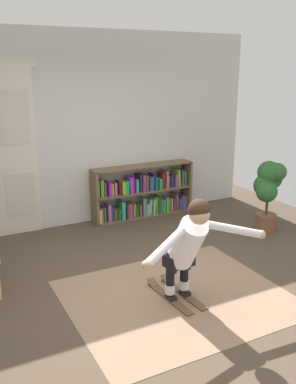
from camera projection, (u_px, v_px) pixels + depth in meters
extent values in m
plane|color=#4E3F30|center=(157.00, 296.00, 4.57)|extent=(7.20, 7.20, 0.00)
cube|color=silver|center=(75.00, 130.00, 6.38)|extent=(6.00, 0.10, 2.90)
cube|color=beige|center=(17.00, 154.00, 6.02)|extent=(0.55, 0.04, 2.35)
cube|color=beige|center=(14.00, 118.00, 5.86)|extent=(0.41, 0.01, 0.76)
cube|color=beige|center=(21.00, 194.00, 6.17)|extent=(0.41, 0.01, 0.64)
cube|color=#96735B|center=(177.00, 297.00, 4.54)|extent=(2.27, 1.92, 0.01)
cube|color=brown|center=(95.00, 198.00, 6.57)|extent=(0.04, 0.30, 0.85)
cube|color=brown|center=(186.00, 185.00, 7.31)|extent=(0.04, 0.30, 0.85)
cube|color=brown|center=(143.00, 215.00, 7.06)|extent=(1.67, 0.30, 0.02)
cube|color=brown|center=(143.00, 191.00, 6.94)|extent=(1.67, 0.30, 0.02)
cube|color=brown|center=(143.00, 166.00, 6.83)|extent=(1.67, 0.30, 0.02)
cube|color=#C9C758|center=(98.00, 215.00, 6.67)|extent=(0.05, 0.23, 0.22)
cube|color=#A55F60|center=(101.00, 214.00, 6.71)|extent=(0.03, 0.17, 0.23)
cube|color=#3C6D48|center=(104.00, 214.00, 6.71)|extent=(0.03, 0.14, 0.24)
cube|color=#B25BA1|center=(108.00, 212.00, 6.73)|extent=(0.04, 0.21, 0.28)
cube|color=navy|center=(111.00, 213.00, 6.76)|extent=(0.04, 0.14, 0.23)
cube|color=brown|center=(114.00, 214.00, 6.80)|extent=(0.06, 0.17, 0.19)
cube|color=#1D5C31|center=(117.00, 213.00, 6.82)|extent=(0.05, 0.22, 0.19)
cube|color=teal|center=(121.00, 210.00, 6.84)|extent=(0.06, 0.23, 0.29)
cube|color=brown|center=(126.00, 211.00, 6.87)|extent=(0.03, 0.23, 0.23)
cube|color=#864875|center=(128.00, 210.00, 6.92)|extent=(0.06, 0.21, 0.23)
cube|color=olive|center=(132.00, 209.00, 6.95)|extent=(0.05, 0.21, 0.23)
cube|color=#1A6A1B|center=(135.00, 210.00, 6.99)|extent=(0.06, 0.15, 0.18)
cube|color=brown|center=(138.00, 209.00, 7.00)|extent=(0.04, 0.20, 0.19)
cube|color=slate|center=(143.00, 206.00, 7.00)|extent=(0.06, 0.17, 0.29)
cube|color=#86A166|center=(146.00, 208.00, 7.05)|extent=(0.05, 0.22, 0.19)
cube|color=#68C0CE|center=(148.00, 206.00, 7.09)|extent=(0.06, 0.18, 0.24)
cube|color=#8CC367|center=(152.00, 206.00, 7.08)|extent=(0.05, 0.18, 0.25)
cube|color=#538331|center=(154.00, 204.00, 7.11)|extent=(0.04, 0.21, 0.28)
cube|color=#2E5B13|center=(157.00, 204.00, 7.12)|extent=(0.03, 0.20, 0.29)
cube|color=#48728B|center=(160.00, 205.00, 7.17)|extent=(0.03, 0.18, 0.22)
cube|color=#26B26D|center=(162.00, 205.00, 7.21)|extent=(0.05, 0.18, 0.21)
cube|color=olive|center=(165.00, 204.00, 7.19)|extent=(0.03, 0.16, 0.25)
cube|color=#308658|center=(167.00, 204.00, 7.24)|extent=(0.04, 0.18, 0.21)
cube|color=tan|center=(170.00, 204.00, 7.26)|extent=(0.03, 0.15, 0.21)
cube|color=#732161|center=(172.00, 203.00, 7.29)|extent=(0.07, 0.19, 0.22)
cube|color=brown|center=(175.00, 201.00, 7.30)|extent=(0.04, 0.22, 0.29)
cube|color=#19584C|center=(178.00, 203.00, 7.30)|extent=(0.04, 0.20, 0.20)
cube|color=purple|center=(180.00, 201.00, 7.35)|extent=(0.05, 0.22, 0.24)
cube|color=#2F7B40|center=(183.00, 201.00, 7.38)|extent=(0.04, 0.18, 0.22)
cube|color=#4DCC4F|center=(96.00, 189.00, 6.55)|extent=(0.03, 0.18, 0.25)
cube|color=#589622|center=(101.00, 188.00, 6.58)|extent=(0.05, 0.17, 0.27)
cube|color=#604685|center=(104.00, 189.00, 6.63)|extent=(0.03, 0.15, 0.22)
cube|color=#A4269B|center=(108.00, 188.00, 6.64)|extent=(0.04, 0.23, 0.22)
cube|color=#A19045|center=(111.00, 189.00, 6.67)|extent=(0.03, 0.15, 0.19)
cube|color=#B87086|center=(114.00, 188.00, 6.71)|extent=(0.04, 0.16, 0.19)
cube|color=#561825|center=(118.00, 187.00, 6.73)|extent=(0.03, 0.20, 0.21)
cube|color=#8AB01D|center=(122.00, 187.00, 6.74)|extent=(0.05, 0.21, 0.21)
cube|color=#1CAC65|center=(126.00, 187.00, 6.76)|extent=(0.07, 0.16, 0.20)
cube|color=purple|center=(129.00, 185.00, 6.79)|extent=(0.07, 0.21, 0.26)
cube|color=#67164F|center=(132.00, 184.00, 6.82)|extent=(0.03, 0.17, 0.25)
cube|color=#2EB594|center=(136.00, 185.00, 6.84)|extent=(0.04, 0.15, 0.21)
cube|color=#41234F|center=(138.00, 182.00, 6.87)|extent=(0.03, 0.22, 0.28)
cube|color=#793953|center=(142.00, 182.00, 6.89)|extent=(0.06, 0.24, 0.28)
cube|color=#76466F|center=(145.00, 182.00, 6.94)|extent=(0.03, 0.20, 0.25)
cube|color=#225E60|center=(149.00, 183.00, 6.94)|extent=(0.06, 0.21, 0.23)
cube|color=#261759|center=(152.00, 181.00, 6.97)|extent=(0.04, 0.19, 0.26)
cube|color=teal|center=(155.00, 183.00, 7.01)|extent=(0.03, 0.14, 0.20)
cube|color=green|center=(158.00, 183.00, 7.02)|extent=(0.04, 0.21, 0.18)
cube|color=maroon|center=(161.00, 180.00, 7.06)|extent=(0.04, 0.17, 0.26)
cube|color=#A86C65|center=(165.00, 179.00, 7.08)|extent=(0.03, 0.22, 0.29)
cube|color=#98412B|center=(167.00, 181.00, 7.13)|extent=(0.03, 0.15, 0.20)
cube|color=navy|center=(170.00, 180.00, 7.15)|extent=(0.05, 0.19, 0.21)
cube|color=purple|center=(174.00, 180.00, 7.15)|extent=(0.04, 0.19, 0.21)
cube|color=olive|center=(176.00, 177.00, 7.16)|extent=(0.07, 0.20, 0.29)
cube|color=#3A3E5D|center=(180.00, 177.00, 7.20)|extent=(0.04, 0.18, 0.28)
cube|color=#369145|center=(183.00, 178.00, 7.22)|extent=(0.03, 0.16, 0.24)
cylinder|color=brown|center=(266.00, 222.00, 6.38)|extent=(0.29, 0.29, 0.26)
cylinder|color=brown|center=(266.00, 215.00, 6.35)|extent=(0.31, 0.31, 0.04)
cylinder|color=#4C3823|center=(267.00, 203.00, 6.30)|extent=(0.04, 0.04, 0.36)
sphere|color=#2A5C29|center=(265.00, 186.00, 6.27)|extent=(0.34, 0.34, 0.34)
sphere|color=#2A5C29|center=(277.00, 172.00, 6.17)|extent=(0.27, 0.27, 0.27)
sphere|color=#2A5C29|center=(267.00, 192.00, 6.14)|extent=(0.31, 0.31, 0.31)
sphere|color=#2A5C29|center=(273.00, 179.00, 6.30)|extent=(0.28, 0.28, 0.28)
sphere|color=#2A5C29|center=(269.00, 172.00, 6.23)|extent=(0.34, 0.34, 0.34)
cube|color=brown|center=(170.00, 298.00, 4.49)|extent=(0.14, 0.75, 0.01)
cube|color=brown|center=(153.00, 282.00, 4.76)|extent=(0.10, 0.12, 0.06)
cube|color=black|center=(171.00, 297.00, 4.47)|extent=(0.09, 0.13, 0.04)
cube|color=brown|center=(184.00, 294.00, 4.58)|extent=(0.14, 0.75, 0.01)
cube|color=brown|center=(166.00, 278.00, 4.85)|extent=(0.10, 0.12, 0.06)
cube|color=black|center=(185.00, 293.00, 4.56)|extent=(0.09, 0.13, 0.04)
cylinder|color=white|center=(170.00, 289.00, 4.46)|extent=(0.12, 0.12, 0.10)
cylinder|color=black|center=(170.00, 271.00, 4.41)|extent=(0.10, 0.10, 0.30)
cylinder|color=black|center=(172.00, 262.00, 4.36)|extent=(0.12, 0.12, 0.22)
cylinder|color=white|center=(184.00, 284.00, 4.55)|extent=(0.12, 0.12, 0.10)
cylinder|color=black|center=(184.00, 267.00, 4.50)|extent=(0.10, 0.10, 0.30)
cylinder|color=black|center=(186.00, 258.00, 4.45)|extent=(0.12, 0.12, 0.22)
cube|color=black|center=(179.00, 259.00, 4.40)|extent=(0.31, 0.20, 0.14)
cylinder|color=white|center=(187.00, 243.00, 4.23)|extent=(0.31, 0.51, 0.59)
sphere|color=tan|center=(199.00, 214.00, 3.98)|extent=(0.21, 0.21, 0.20)
sphere|color=#382619|center=(199.00, 210.00, 3.98)|extent=(0.22, 0.22, 0.21)
cylinder|color=white|center=(165.00, 247.00, 3.80)|extent=(0.56, 0.33, 0.22)
sphere|color=tan|center=(147.00, 265.00, 3.60)|extent=(0.10, 0.10, 0.09)
cylinder|color=white|center=(235.00, 230.00, 4.20)|extent=(0.58, 0.26, 0.22)
sphere|color=tan|center=(261.00, 234.00, 4.26)|extent=(0.10, 0.10, 0.09)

